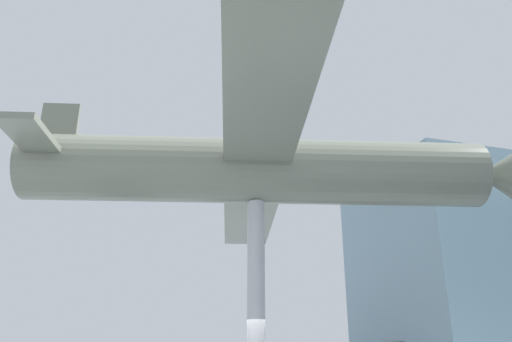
{
  "coord_description": "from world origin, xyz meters",
  "views": [
    {
      "loc": [
        13.23,
        -3.97,
        1.41
      ],
      "look_at": [
        0.0,
        0.0,
        6.75
      ],
      "focal_mm": 35.0,
      "sensor_mm": 36.0,
      "label": 1
    }
  ],
  "objects": [
    {
      "name": "glass_pavilion_left",
      "position": [
        -7.42,
        14.69,
        5.23
      ],
      "size": [
        8.41,
        12.4,
        11.03
      ],
      "color": "#7593A3",
      "rests_on": "ground_plane"
    },
    {
      "name": "support_pylon_central",
      "position": [
        0.0,
        0.0,
        2.89
      ],
      "size": [
        0.49,
        0.49,
        5.78
      ],
      "color": "#B7B7BC",
      "rests_on": "ground_plane"
    },
    {
      "name": "suspended_airplane",
      "position": [
        0.07,
        0.3,
        6.76
      ],
      "size": [
        18.55,
        15.2,
        3.02
      ],
      "rotation": [
        0.0,
        0.0,
        -0.24
      ],
      "color": "slate",
      "rests_on": "support_pylon_central"
    }
  ]
}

